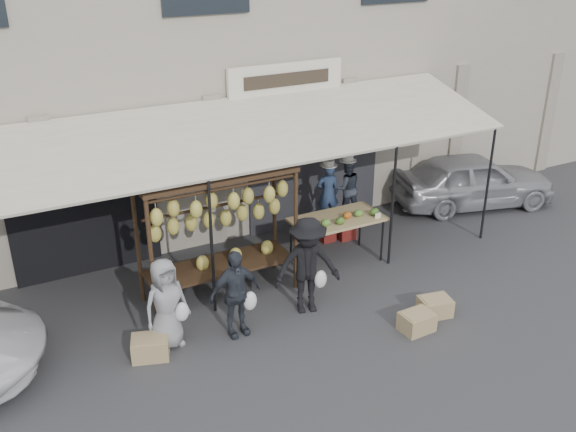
# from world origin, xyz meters

# --- Properties ---
(ground_plane) EXTENTS (90.00, 90.00, 0.00)m
(ground_plane) POSITION_xyz_m (0.00, 0.00, 0.00)
(ground_plane) COLOR #2D2D30
(shophouse) EXTENTS (24.00, 6.15, 7.30)m
(shophouse) POSITION_xyz_m (-0.00, 6.50, 3.65)
(shophouse) COLOR gray
(shophouse) RESTS_ON ground_plane
(awning) EXTENTS (10.00, 2.35, 2.92)m
(awning) POSITION_xyz_m (0.01, 2.28, 2.57)
(awning) COLOR beige
(awning) RESTS_ON ground_plane
(banana_rack) EXTENTS (2.60, 0.90, 2.24)m
(banana_rack) POSITION_xyz_m (-0.71, 1.56, 1.57)
(banana_rack) COLOR black
(banana_rack) RESTS_ON ground_plane
(produce_table) EXTENTS (1.70, 0.90, 1.04)m
(produce_table) POSITION_xyz_m (1.67, 1.64, 0.87)
(produce_table) COLOR tan
(produce_table) RESTS_ON ground_plane
(vendor_left) EXTENTS (0.51, 0.39, 1.23)m
(vendor_left) POSITION_xyz_m (1.97, 2.53, 1.02)
(vendor_left) COLOR navy
(vendor_left) RESTS_ON stool_left
(vendor_right) EXTENTS (0.67, 0.58, 1.21)m
(vendor_right) POSITION_xyz_m (2.36, 2.46, 1.09)
(vendor_right) COLOR #2D333F
(vendor_right) RESTS_ON stool_right
(customer_left) EXTENTS (0.79, 0.60, 1.45)m
(customer_left) POSITION_xyz_m (-1.97, 0.59, 0.72)
(customer_left) COLOR gray
(customer_left) RESTS_ON ground_plane
(customer_mid) EXTENTS (0.86, 0.39, 1.43)m
(customer_mid) POSITION_xyz_m (-0.95, 0.39, 0.72)
(customer_mid) COLOR #2D323A
(customer_mid) RESTS_ON ground_plane
(customer_right) EXTENTS (1.19, 0.86, 1.66)m
(customer_right) POSITION_xyz_m (0.35, 0.46, 0.83)
(customer_right) COLOR black
(customer_right) RESTS_ON ground_plane
(stool_left) EXTENTS (0.35, 0.35, 0.41)m
(stool_left) POSITION_xyz_m (1.97, 2.53, 0.20)
(stool_left) COLOR maroon
(stool_left) RESTS_ON ground_plane
(stool_right) EXTENTS (0.39, 0.39, 0.49)m
(stool_right) POSITION_xyz_m (2.36, 2.46, 0.24)
(stool_right) COLOR maroon
(stool_right) RESTS_ON ground_plane
(crate_near_a) EXTENTS (0.52, 0.41, 0.30)m
(crate_near_a) POSITION_xyz_m (1.58, -0.85, 0.15)
(crate_near_a) COLOR tan
(crate_near_a) RESTS_ON ground_plane
(crate_near_b) EXTENTS (0.57, 0.47, 0.30)m
(crate_near_b) POSITION_xyz_m (2.12, -0.64, 0.15)
(crate_near_b) COLOR tan
(crate_near_b) RESTS_ON ground_plane
(crate_far) EXTENTS (0.63, 0.55, 0.32)m
(crate_far) POSITION_xyz_m (-2.30, 0.44, 0.16)
(crate_far) COLOR tan
(crate_far) RESTS_ON ground_plane
(sedan) EXTENTS (3.83, 2.31, 1.22)m
(sedan) POSITION_xyz_m (5.80, 2.55, 0.61)
(sedan) COLOR #949599
(sedan) RESTS_ON ground_plane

